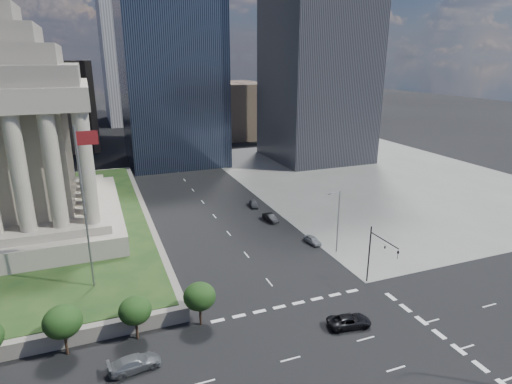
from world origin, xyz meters
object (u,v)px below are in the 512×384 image
pickup_truck (349,321)px  parked_sedan_far (254,203)px  parked_sedan_mid (271,218)px  street_lamp_north (337,218)px  traffic_signal_ne (378,251)px  parked_sedan_near (313,240)px  suv_grey (135,363)px  flagpole (85,200)px

pickup_truck → parked_sedan_far: (4.45, 41.90, -0.03)m
parked_sedan_mid → pickup_truck: bearing=-103.3°
street_lamp_north → pickup_truck: street_lamp_north is taller
traffic_signal_ne → parked_sedan_mid: 27.63m
parked_sedan_near → pickup_truck: bearing=-114.3°
parked_sedan_far → parked_sedan_near: bearing=-73.0°
suv_grey → parked_sedan_far: bearing=-41.7°
pickup_truck → street_lamp_north: bearing=-17.6°
pickup_truck → suv_grey: (-23.31, 1.55, 0.04)m
street_lamp_north → parked_sedan_mid: street_lamp_north is taller
suv_grey → street_lamp_north: bearing=-70.9°
street_lamp_north → parked_sedan_near: (-1.83, 4.06, -5.05)m
traffic_signal_ne → parked_sedan_near: bearing=93.7°
flagpole → pickup_truck: size_ratio=4.02×
pickup_truck → parked_sedan_mid: size_ratio=1.21×
traffic_signal_ne → flagpole: bearing=163.3°
traffic_signal_ne → parked_sedan_mid: traffic_signal_ne is taller
traffic_signal_ne → suv_grey: 31.91m
traffic_signal_ne → street_lamp_north: bearing=85.8°
parked_sedan_mid → street_lamp_north: bearing=-80.3°
flagpole → parked_sedan_far: 41.90m
flagpole → pickup_truck: 33.46m
street_lamp_north → parked_sedan_near: 6.73m
parked_sedan_near → parked_sedan_far: size_ratio=0.93×
parked_sedan_mid → parked_sedan_far: bearing=84.3°
pickup_truck → suv_grey: 23.37m
flagpole → parked_sedan_near: (33.33, 5.06, -12.50)m
flagpole → pickup_truck: bearing=-31.9°
flagpole → suv_grey: flagpole is taller
traffic_signal_ne → parked_sedan_far: size_ratio=2.07×
traffic_signal_ne → parked_sedan_far: traffic_signal_ne is taller
parked_sedan_near → parked_sedan_far: parked_sedan_far is taller
street_lamp_north → pickup_truck: bearing=-116.7°
suv_grey → parked_sedan_far: suv_grey is taller
suv_grey → parked_sedan_mid: suv_grey is taller
traffic_signal_ne → parked_sedan_far: 36.26m
flagpole → suv_grey: bearing=-78.3°
suv_grey → parked_sedan_mid: 42.04m
traffic_signal_ne → pickup_truck: (-7.95, -6.10, -4.56)m
suv_grey → parked_sedan_far: (27.76, 40.35, -0.08)m
flagpole → parked_sedan_near: 35.95m
parked_sedan_near → traffic_signal_ne: bearing=-92.6°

